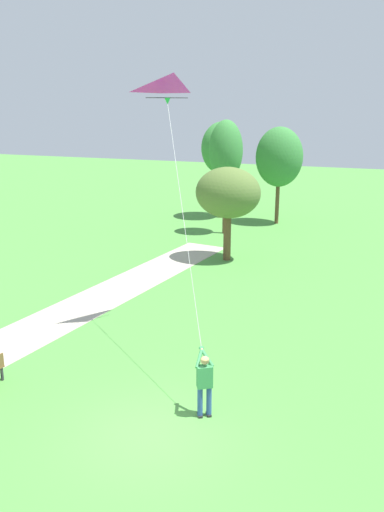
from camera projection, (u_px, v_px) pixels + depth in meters
name	position (u px, v px, depth m)	size (l,w,h in m)	color
ground_plane	(151.00, 435.00, 13.30)	(120.00, 120.00, 0.00)	#4C8E3D
person_kite_flyer	(204.00, 380.00, 13.83)	(0.53, 0.62, 1.83)	#232328
flying_kite	(173.00, 91.00, 17.04)	(3.36, 5.42, 6.98)	#E02D9E
tree_lakeside_far	(226.00, 152.00, 32.43)	(2.07, 2.12, 6.99)	brown
tree_treeline_right	(228.00, 193.00, 27.17)	(3.37, 2.73, 4.85)	brown
tree_treeline_left	(279.00, 157.00, 35.35)	(3.13, 2.67, 6.46)	brown
tree_behind_path	(222.00, 149.00, 37.18)	(2.85, 3.10, 6.72)	brown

